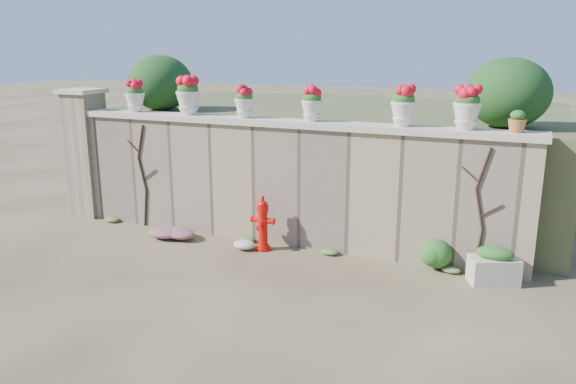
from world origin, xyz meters
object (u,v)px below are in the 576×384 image
at_px(urn_pot_0, 135,97).
at_px(terracotta_pot, 517,122).
at_px(fire_hydrant, 263,223).
at_px(planter_box, 494,266).

height_order(urn_pot_0, terracotta_pot, urn_pot_0).
height_order(fire_hydrant, urn_pot_0, urn_pot_0).
bearing_deg(terracotta_pot, fire_hydrant, -172.18).
bearing_deg(terracotta_pot, urn_pot_0, 180.00).
xyz_separation_m(urn_pot_0, terracotta_pot, (6.50, 0.00, -0.14)).
distance_m(planter_box, urn_pot_0, 6.75).
distance_m(fire_hydrant, urn_pot_0, 3.43).
relative_size(planter_box, terracotta_pot, 2.55).
height_order(planter_box, urn_pot_0, urn_pot_0).
distance_m(urn_pot_0, terracotta_pot, 6.50).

